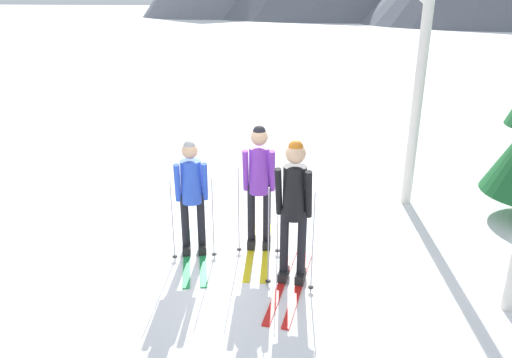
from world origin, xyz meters
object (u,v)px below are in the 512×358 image
skier_in_purple (259,181)px  skier_in_blue (192,192)px  skier_in_black (294,204)px  birch_tree_tall (422,55)px

skier_in_purple → skier_in_blue: bearing=-152.6°
skier_in_black → skier_in_blue: bearing=169.4°
skier_in_blue → skier_in_purple: skier_in_purple is taller
skier_in_black → birch_tree_tall: bearing=67.3°
skier_in_blue → skier_in_black: size_ratio=0.89×
skier_in_purple → skier_in_black: size_ratio=0.97×
skier_in_purple → skier_in_black: bearing=-46.6°
birch_tree_tall → skier_in_purple: bearing=-129.4°
skier_in_purple → birch_tree_tall: 3.43m
skier_in_blue → birch_tree_tall: 4.27m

